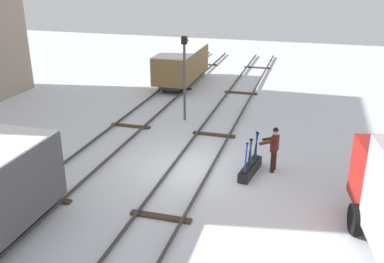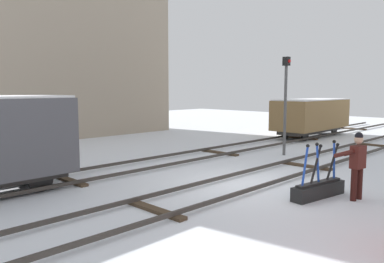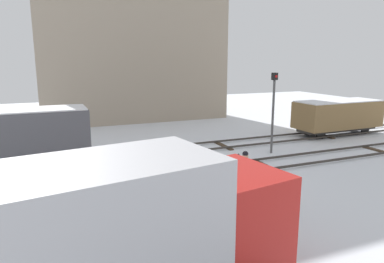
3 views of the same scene
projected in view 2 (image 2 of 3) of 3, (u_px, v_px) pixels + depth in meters
name	position (u px, v px, depth m)	size (l,w,h in m)	color
ground_plane	(247.00, 184.00, 11.29)	(60.00, 60.00, 0.00)	silver
track_main_line	(247.00, 181.00, 11.28)	(44.00, 1.94, 0.18)	#38332D
track_siding_near	(157.00, 162.00, 14.11)	(44.00, 1.94, 0.18)	#38332D
switch_lever_frame	(319.00, 188.00, 9.90)	(1.83, 0.64, 1.45)	black
rail_worker	(357.00, 162.00, 9.63)	(0.61, 0.71, 1.73)	#351511
signal_post	(286.00, 96.00, 15.96)	(0.24, 0.32, 4.10)	#4C4C4C
apartment_building	(47.00, 38.00, 22.26)	(14.46, 5.45, 11.42)	gray
freight_car_mid_siding	(311.00, 115.00, 22.25)	(5.73, 2.22, 2.20)	#2D2B28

